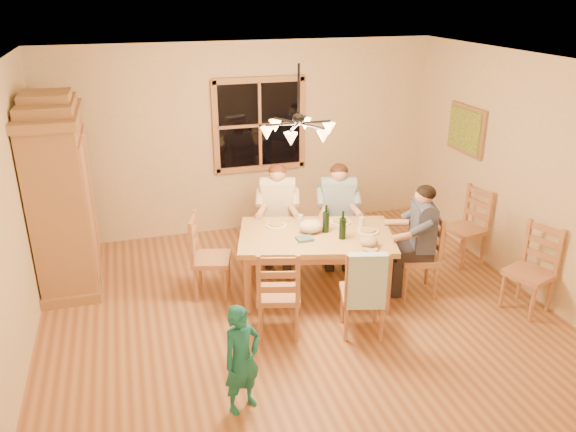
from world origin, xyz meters
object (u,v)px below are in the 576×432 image
object	(u,v)px
armoire	(63,199)
dining_table	(316,242)
chair_end_right	(417,269)
adult_slate_man	(421,227)
chandelier	(298,128)
chair_near_left	(278,307)
chair_far_left	(278,241)
wine_bottle_b	(343,225)
adult_plaid_man	(338,202)
wine_bottle_a	(326,218)
chair_spare_back	(464,240)
chair_spare_front	(527,286)
chair_end_left	(212,271)
adult_woman	(278,202)
chair_near_right	(362,306)
child	(242,359)
chair_far_right	(337,240)

from	to	relation	value
armoire	dining_table	bearing A→B (deg)	-22.82
chair_end_right	adult_slate_man	distance (m)	0.54
chandelier	chair_near_left	world-z (taller)	chandelier
chair_far_left	wine_bottle_b	world-z (taller)	wine_bottle_b
adult_plaid_man	wine_bottle_a	bearing A→B (deg)	73.83
adult_plaid_man	chair_spare_back	distance (m)	1.74
chair_near_left	chair_spare_front	size ratio (longest dim) A/B	1.00
armoire	chair_spare_front	size ratio (longest dim) A/B	2.32
chair_spare_front	chair_spare_back	distance (m)	1.25
wine_bottle_a	dining_table	bearing A→B (deg)	-168.53
armoire	chair_far_left	distance (m)	2.66
chair_end_left	wine_bottle_a	world-z (taller)	wine_bottle_a
chair_end_right	adult_slate_man	bearing A→B (deg)	106.99
armoire	adult_woman	distance (m)	2.56
wine_bottle_a	chair_spare_front	size ratio (longest dim) A/B	0.33
chandelier	chair_spare_back	world-z (taller)	chandelier
chair_far_left	adult_plaid_man	size ratio (longest dim) A/B	1.13
wine_bottle_b	adult_slate_man	bearing A→B (deg)	-7.15
chair_end_left	chair_near_right	bearing A→B (deg)	63.43
chair_near_left	chair_spare_front	xyz separation A→B (m)	(2.76, -0.34, 0.00)
chair_near_right	chair_spare_front	distance (m)	1.93
adult_woman	chair_spare_back	size ratio (longest dim) A/B	0.88
chair_far_left	chair_end_left	size ratio (longest dim) A/B	1.00
chair_near_right	chair_spare_back	distance (m)	2.23
child	chair_end_left	bearing A→B (deg)	63.30
chair_end_left	adult_slate_man	xyz separation A→B (m)	(2.31, -0.63, 0.54)
chair_near_left	chair_end_right	world-z (taller)	same
adult_slate_man	wine_bottle_b	distance (m)	0.93
adult_slate_man	wine_bottle_b	world-z (taller)	adult_slate_man
chair_end_right	wine_bottle_b	distance (m)	1.11
armoire	wine_bottle_a	bearing A→B (deg)	-21.46
wine_bottle_a	chair_spare_back	size ratio (longest dim) A/B	0.33
adult_woman	wine_bottle_a	world-z (taller)	adult_woman
chair_end_right	wine_bottle_b	size ratio (longest dim) A/B	3.00
chandelier	dining_table	world-z (taller)	chandelier
armoire	chair_end_left	size ratio (longest dim) A/B	2.32
dining_table	chair_end_right	bearing A→B (deg)	-15.20
chandelier	adult_slate_man	world-z (taller)	chandelier
chair_far_left	chair_far_right	size ratio (longest dim) A/B	1.00
armoire	chair_end_right	distance (m)	4.24
chair_near_left	adult_plaid_man	bearing A→B (deg)	64.80
chair_near_right	chair_near_left	bearing A→B (deg)	180.00
chair_near_right	adult_woman	distance (m)	1.92
chair_near_right	wine_bottle_b	size ratio (longest dim) A/B	3.00
chair_near_left	chair_far_right	bearing A→B (deg)	64.80
chair_end_right	wine_bottle_a	world-z (taller)	wine_bottle_a
chair_near_right	adult_slate_man	size ratio (longest dim) A/B	1.13
chair_end_right	child	bearing A→B (deg)	135.05
chair_near_left	adult_woman	world-z (taller)	adult_woman
chair_near_right	adult_woman	bearing A→B (deg)	117.90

